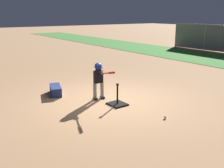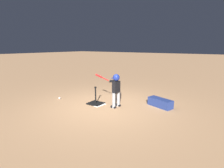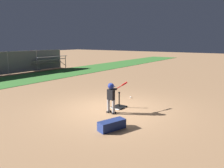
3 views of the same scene
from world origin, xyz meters
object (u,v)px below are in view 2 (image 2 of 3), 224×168
object	(u,v)px
batting_tee	(96,102)
baseball	(60,98)
equipment_bag	(160,103)
batter_child	(115,86)

from	to	relation	value
batting_tee	baseball	world-z (taller)	batting_tee
baseball	equipment_bag	distance (m)	3.75
batter_child	baseball	xyz separation A→B (m)	(2.25, 0.51, -0.67)
batting_tee	baseball	size ratio (longest dim) A/B	8.45
batting_tee	batter_child	size ratio (longest dim) A/B	0.56
batting_tee	equipment_bag	xyz separation A→B (m)	(-1.97, -1.03, 0.07)
batter_child	equipment_bag	bearing A→B (deg)	-144.70
batting_tee	batter_child	bearing A→B (deg)	-168.21
batter_child	baseball	size ratio (longest dim) A/B	15.14
batter_child	baseball	bearing A→B (deg)	12.71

